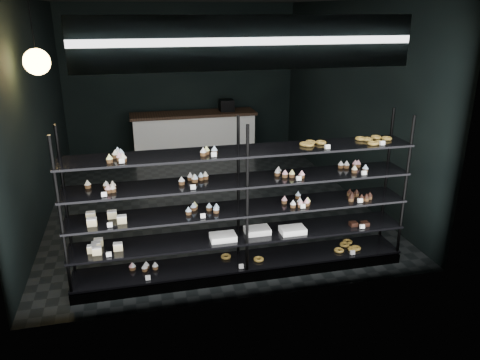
{
  "coord_description": "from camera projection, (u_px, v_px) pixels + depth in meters",
  "views": [
    {
      "loc": [
        -1.15,
        -7.34,
        3.04
      ],
      "look_at": [
        0.14,
        -1.9,
        1.0
      ],
      "focal_mm": 35.0,
      "sensor_mm": 36.0,
      "label": 1
    }
  ],
  "objects": [
    {
      "name": "service_counter",
      "position": [
        195.0,
        134.0,
        10.15
      ],
      "size": [
        2.67,
        0.65,
        1.23
      ],
      "color": "white",
      "rests_on": "room"
    },
    {
      "name": "display_shelf",
      "position": [
        241.0,
        226.0,
        5.54
      ],
      "size": [
        4.0,
        0.5,
        1.91
      ],
      "color": "black",
      "rests_on": "room"
    },
    {
      "name": "room",
      "position": [
        204.0,
        106.0,
        7.45
      ],
      "size": [
        5.01,
        6.01,
        3.2
      ],
      "color": "black",
      "rests_on": "ground"
    },
    {
      "name": "signage",
      "position": [
        250.0,
        43.0,
        4.38
      ],
      "size": [
        3.3,
        0.05,
        0.5
      ],
      "color": "#0C0B3A",
      "rests_on": "room"
    },
    {
      "name": "pendant_lamp",
      "position": [
        37.0,
        62.0,
        5.65
      ],
      "size": [
        0.32,
        0.32,
        0.89
      ],
      "color": "black",
      "rests_on": "room"
    }
  ]
}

